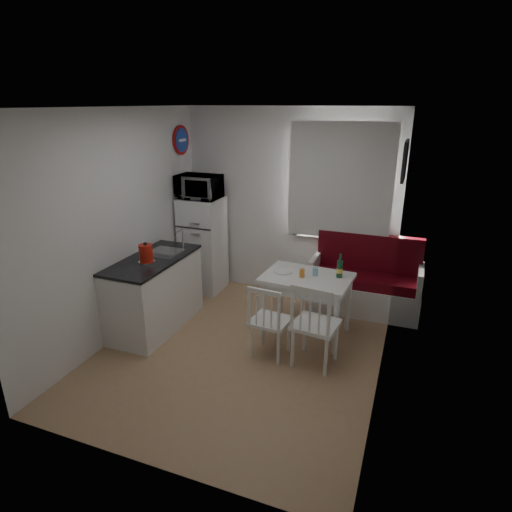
% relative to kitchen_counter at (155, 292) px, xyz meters
% --- Properties ---
extents(floor, '(3.00, 3.50, 0.02)m').
position_rel_kitchen_counter_xyz_m(floor, '(1.20, -0.16, -0.46)').
color(floor, tan).
rests_on(floor, ground).
extents(ceiling, '(3.00, 3.50, 0.02)m').
position_rel_kitchen_counter_xyz_m(ceiling, '(1.20, -0.16, 2.14)').
color(ceiling, white).
rests_on(ceiling, wall_back).
extents(wall_back, '(3.00, 0.02, 2.60)m').
position_rel_kitchen_counter_xyz_m(wall_back, '(1.20, 1.59, 0.84)').
color(wall_back, white).
rests_on(wall_back, floor).
extents(wall_front, '(3.00, 0.02, 2.60)m').
position_rel_kitchen_counter_xyz_m(wall_front, '(1.20, -1.91, 0.84)').
color(wall_front, white).
rests_on(wall_front, floor).
extents(wall_left, '(0.02, 3.50, 2.60)m').
position_rel_kitchen_counter_xyz_m(wall_left, '(-0.30, -0.16, 0.84)').
color(wall_left, white).
rests_on(wall_left, floor).
extents(wall_right, '(0.02, 3.50, 2.60)m').
position_rel_kitchen_counter_xyz_m(wall_right, '(2.70, -0.16, 0.84)').
color(wall_right, white).
rests_on(wall_right, floor).
extents(window, '(1.22, 0.06, 1.47)m').
position_rel_kitchen_counter_xyz_m(window, '(1.90, 1.56, 1.17)').
color(window, white).
rests_on(window, wall_back).
extents(curtain, '(1.35, 0.02, 1.50)m').
position_rel_kitchen_counter_xyz_m(curtain, '(1.90, 1.49, 1.22)').
color(curtain, white).
rests_on(curtain, wall_back).
extents(kitchen_counter, '(0.62, 1.32, 1.16)m').
position_rel_kitchen_counter_xyz_m(kitchen_counter, '(0.00, 0.00, 0.00)').
color(kitchen_counter, white).
rests_on(kitchen_counter, floor).
extents(wall_sign, '(0.03, 0.40, 0.40)m').
position_rel_kitchen_counter_xyz_m(wall_sign, '(-0.27, 1.29, 1.69)').
color(wall_sign, '#1C3FAA').
rests_on(wall_sign, wall_left).
extents(picture_frame, '(0.04, 0.52, 0.42)m').
position_rel_kitchen_counter_xyz_m(picture_frame, '(2.67, 0.94, 1.59)').
color(picture_frame, black).
rests_on(picture_frame, wall_right).
extents(bench, '(1.42, 0.55, 1.02)m').
position_rel_kitchen_counter_xyz_m(bench, '(2.34, 1.36, -0.12)').
color(bench, white).
rests_on(bench, floor).
extents(dining_table, '(1.05, 0.77, 0.75)m').
position_rel_kitchen_counter_xyz_m(dining_table, '(1.77, 0.47, 0.21)').
color(dining_table, white).
rests_on(dining_table, floor).
extents(chair_left, '(0.43, 0.41, 0.46)m').
position_rel_kitchen_counter_xyz_m(chair_left, '(1.52, -0.18, 0.07)').
color(chair_left, white).
rests_on(chair_left, floor).
extents(chair_right, '(0.49, 0.47, 0.51)m').
position_rel_kitchen_counter_xyz_m(chair_right, '(2.02, -0.19, 0.13)').
color(chair_right, white).
rests_on(chair_right, floor).
extents(fridge, '(0.55, 0.55, 1.38)m').
position_rel_kitchen_counter_xyz_m(fridge, '(0.02, 1.24, 0.23)').
color(fridge, white).
rests_on(fridge, floor).
extents(microwave, '(0.59, 0.40, 0.32)m').
position_rel_kitchen_counter_xyz_m(microwave, '(0.02, 1.19, 1.09)').
color(microwave, white).
rests_on(microwave, fridge).
extents(kettle, '(0.19, 0.19, 0.25)m').
position_rel_kitchen_counter_xyz_m(kettle, '(0.05, -0.18, 0.57)').
color(kettle, '#B51B0E').
rests_on(kettle, kitchen_counter).
extents(wine_bottle, '(0.07, 0.07, 0.28)m').
position_rel_kitchen_counter_xyz_m(wine_bottle, '(2.12, 0.57, 0.43)').
color(wine_bottle, '#164628').
rests_on(wine_bottle, dining_table).
extents(drinking_glass_orange, '(0.06, 0.06, 0.10)m').
position_rel_kitchen_counter_xyz_m(drinking_glass_orange, '(1.72, 0.42, 0.34)').
color(drinking_glass_orange, orange).
rests_on(drinking_glass_orange, dining_table).
extents(drinking_glass_blue, '(0.06, 0.06, 0.10)m').
position_rel_kitchen_counter_xyz_m(drinking_glass_blue, '(1.85, 0.52, 0.34)').
color(drinking_glass_blue, '#7BC0D1').
rests_on(drinking_glass_blue, dining_table).
extents(plate, '(0.22, 0.22, 0.02)m').
position_rel_kitchen_counter_xyz_m(plate, '(1.47, 0.49, 0.30)').
color(plate, white).
rests_on(plate, dining_table).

